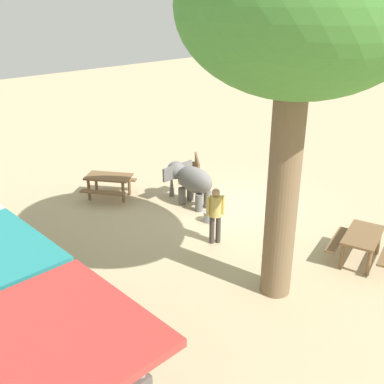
# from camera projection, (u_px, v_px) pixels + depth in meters

# --- Properties ---
(ground_plane) EXTENTS (60.00, 60.00, 0.00)m
(ground_plane) POSITION_uv_depth(u_px,v_px,m) (234.00, 207.00, 14.79)
(ground_plane) COLOR tan
(elephant) EXTENTS (1.90, 1.28, 1.32)m
(elephant) POSITION_uv_depth(u_px,v_px,m) (190.00, 180.00, 14.69)
(elephant) COLOR slate
(elephant) RESTS_ON ground_plane
(person_handler) EXTENTS (0.32, 0.45, 1.62)m
(person_handler) POSITION_uv_depth(u_px,v_px,m) (215.00, 212.00, 12.27)
(person_handler) COLOR #3F3833
(person_handler) RESTS_ON ground_plane
(shade_tree_main) EXTENTS (4.76, 4.37, 7.83)m
(shade_tree_main) POSITION_uv_depth(u_px,v_px,m) (298.00, 12.00, 8.21)
(shade_tree_main) COLOR brown
(shade_tree_main) RESTS_ON ground_plane
(wooden_bench) EXTENTS (1.33, 1.20, 0.88)m
(wooden_bench) POSITION_uv_depth(u_px,v_px,m) (194.00, 168.00, 16.79)
(wooden_bench) COLOR brown
(wooden_bench) RESTS_ON ground_plane
(picnic_table_near) EXTENTS (2.08, 2.07, 0.78)m
(picnic_table_near) POSITION_uv_depth(u_px,v_px,m) (109.00, 181.00, 15.27)
(picnic_table_near) COLOR brown
(picnic_table_near) RESTS_ON ground_plane
(picnic_table_far) EXTENTS (1.81, 1.83, 0.78)m
(picnic_table_far) POSITION_uv_depth(u_px,v_px,m) (362.00, 241.00, 11.53)
(picnic_table_far) COLOR brown
(picnic_table_far) RESTS_ON ground_plane
(feed_bucket) EXTENTS (0.36, 0.36, 0.32)m
(feed_bucket) POSITION_uv_depth(u_px,v_px,m) (209.00, 217.00, 13.77)
(feed_bucket) COLOR gray
(feed_bucket) RESTS_ON ground_plane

